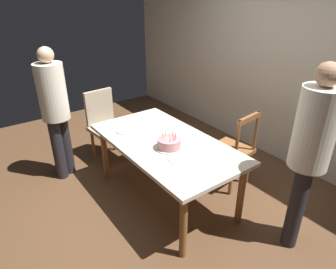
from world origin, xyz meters
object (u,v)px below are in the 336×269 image
at_px(plate_far_side, 176,133).
at_px(plate_near_celebrant, 125,130).
at_px(birthday_cake, 169,144).
at_px(chair_spindle_back, 232,151).
at_px(person_celebrant, 55,108).
at_px(dining_table, 165,148).
at_px(person_guest, 310,150).
at_px(chair_upholstered, 105,122).

bearing_deg(plate_far_side, plate_near_celebrant, -133.02).
height_order(birthday_cake, chair_spindle_back, chair_spindle_back).
relative_size(plate_near_celebrant, person_celebrant, 0.14).
relative_size(dining_table, person_celebrant, 1.07).
bearing_deg(birthday_cake, person_guest, 30.82).
xyz_separation_m(dining_table, person_celebrant, (-1.15, -0.75, 0.28)).
distance_m(dining_table, person_guest, 1.39).
xyz_separation_m(plate_far_side, person_guest, (1.30, 0.38, 0.24)).
relative_size(dining_table, plate_near_celebrant, 7.86).
xyz_separation_m(chair_spindle_back, chair_upholstered, (-1.50, -0.90, 0.07)).
height_order(plate_far_side, chair_spindle_back, chair_spindle_back).
xyz_separation_m(plate_far_side, person_celebrant, (-1.06, -0.96, 0.19)).
bearing_deg(chair_upholstered, dining_table, 5.16).
relative_size(chair_spindle_back, person_guest, 0.56).
bearing_deg(person_guest, plate_near_celebrant, -154.79).
bearing_deg(dining_table, chair_spindle_back, 72.89).
xyz_separation_m(plate_near_celebrant, chair_upholstered, (-0.78, 0.10, -0.20)).
bearing_deg(dining_table, person_guest, 25.80).
xyz_separation_m(plate_near_celebrant, person_celebrant, (-0.67, -0.55, 0.19)).
height_order(plate_far_side, person_celebrant, person_celebrant).
distance_m(dining_table, birthday_cake, 0.20).
distance_m(dining_table, plate_far_side, 0.24).
relative_size(birthday_cake, person_celebrant, 0.17).
height_order(plate_far_side, chair_upholstered, chair_upholstered).
height_order(dining_table, plate_near_celebrant, plate_near_celebrant).
bearing_deg(chair_upholstered, person_guest, 15.84).
height_order(dining_table, person_guest, person_guest).
relative_size(chair_spindle_back, person_celebrant, 0.59).
bearing_deg(dining_table, plate_far_side, 112.53).
distance_m(plate_far_side, person_guest, 1.38).
bearing_deg(chair_spindle_back, plate_near_celebrant, -125.80).
bearing_deg(person_celebrant, dining_table, 33.33).
height_order(chair_spindle_back, person_guest, person_guest).
bearing_deg(plate_near_celebrant, dining_table, 23.67).
bearing_deg(plate_far_side, chair_upholstered, -164.59).
bearing_deg(birthday_cake, chair_upholstered, -177.51).
xyz_separation_m(plate_near_celebrant, person_guest, (1.69, 0.80, 0.24)).
height_order(chair_spindle_back, person_celebrant, person_celebrant).
relative_size(plate_far_side, chair_spindle_back, 0.23).
relative_size(plate_far_side, chair_upholstered, 0.23).
relative_size(chair_upholstered, person_celebrant, 0.59).
xyz_separation_m(birthday_cake, person_celebrant, (-1.29, -0.70, 0.14)).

